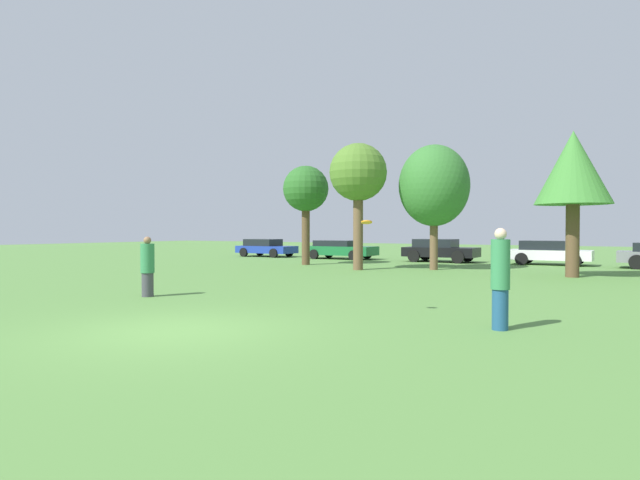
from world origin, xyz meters
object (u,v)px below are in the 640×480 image
object	(u,v)px
tree_3	(573,170)
parked_car_blue	(265,247)
parked_car_green	(340,249)
parked_car_white	(548,252)
person_catcher	(500,278)
person_thrower	(148,267)
frisbee	(367,222)
tree_0	(306,190)
tree_1	(358,174)
parked_car_black	(439,250)
tree_2	(434,186)

from	to	relation	value
tree_3	parked_car_blue	xyz separation A→B (m)	(-19.83, 6.66, -3.54)
parked_car_green	parked_car_white	distance (m)	12.18
person_catcher	parked_car_blue	distance (m)	27.68
person_thrower	parked_car_green	world-z (taller)	person_thrower
frisbee	person_thrower	bearing A→B (deg)	-178.11
tree_3	person_thrower	bearing A→B (deg)	-126.60
person_thrower	tree_0	size ratio (longest dim) A/B	0.32
parked_car_blue	parked_car_green	xyz separation A→B (m)	(5.80, 0.06, -0.00)
frisbee	tree_1	size ratio (longest dim) A/B	0.04
person_thrower	parked_car_green	bearing A→B (deg)	103.58
tree_1	parked_car_white	xyz separation A→B (m)	(6.98, 8.25, -3.72)
person_catcher	tree_3	size ratio (longest dim) A/B	0.33
tree_1	parked_car_black	distance (m)	8.77
tree_1	parked_car_green	xyz separation A→B (m)	(-5.18, 7.63, -3.75)
frisbee	tree_3	bearing A→B (deg)	77.24
tree_2	parked_car_blue	bearing A→B (deg)	157.76
tree_0	tree_2	world-z (taller)	tree_2
frisbee	tree_0	distance (m)	16.76
person_catcher	frisbee	size ratio (longest dim) A/B	7.65
tree_3	parked_car_blue	distance (m)	21.21
parked_car_blue	parked_car_white	size ratio (longest dim) A/B	1.01
person_thrower	tree_3	xyz separation A→B (m)	(9.38, 12.63, 3.35)
parked_car_green	parked_car_blue	bearing A→B (deg)	-178.87
frisbee	tree_1	bearing A→B (deg)	117.68
parked_car_blue	parked_car_white	xyz separation A→B (m)	(17.97, 0.68, 0.03)
frisbee	parked_car_blue	distance (m)	25.60
tree_0	parked_car_blue	size ratio (longest dim) A/B	1.26
frisbee	parked_car_blue	xyz separation A→B (m)	(-17.02, 19.07, -1.37)
tree_3	parked_car_green	xyz separation A→B (m)	(-14.03, 6.72, -3.54)
tree_1	parked_car_white	world-z (taller)	tree_1
frisbee	parked_car_green	distance (m)	22.22
tree_2	tree_1	bearing A→B (deg)	-147.65
person_catcher	tree_2	distance (m)	15.11
tree_3	parked_car_black	world-z (taller)	tree_3
parked_car_green	person_thrower	bearing A→B (deg)	-75.95
person_thrower	frisbee	xyz separation A→B (m)	(6.57, 0.22, 1.18)
frisbee	parked_car_white	world-z (taller)	frisbee
frisbee	parked_car_white	bearing A→B (deg)	87.24
person_thrower	parked_car_green	xyz separation A→B (m)	(-4.65, 19.35, -0.20)
person_catcher	tree_3	bearing A→B (deg)	-89.88
person_catcher	frisbee	distance (m)	3.02
tree_2	parked_car_black	xyz separation A→B (m)	(-1.71, 5.99, -3.15)
person_thrower	parked_car_black	size ratio (longest dim) A/B	0.40
person_thrower	frisbee	bearing A→B (deg)	1.95
tree_1	parked_car_blue	bearing A→B (deg)	145.41
tree_1	parked_car_blue	xyz separation A→B (m)	(-10.98, 7.57, -3.75)
tree_0	tree_1	distance (m)	4.40
tree_3	person_catcher	bearing A→B (deg)	-89.94
person_thrower	tree_0	xyz separation A→B (m)	(-3.46, 13.51, 3.10)
frisbee	tree_3	size ratio (longest dim) A/B	0.04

